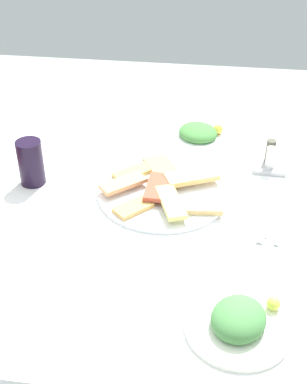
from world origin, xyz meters
The scene contains 9 objects.
dining_table centered at (0.00, 0.00, 0.68)m, with size 1.05×0.89×0.77m.
pide_platter centered at (0.06, -0.03, 0.78)m, with size 0.34×0.34×0.04m.
salad_plate_greens centered at (-0.36, -0.23, 0.79)m, with size 0.20×0.20×0.06m.
salad_plate_rice centered at (0.37, -0.10, 0.78)m, with size 0.20×0.20×0.04m.
soda_can centered at (0.07, 0.31, 0.83)m, with size 0.07×0.07×0.12m, color black.
paper_napkin centered at (-0.02, -0.32, 0.77)m, with size 0.15×0.15×0.00m, color white.
fork centered at (-0.02, -0.34, 0.77)m, with size 0.19×0.01×0.01m, color silver.
spoon centered at (-0.02, -0.30, 0.77)m, with size 0.19×0.02×0.01m, color silver.
condiment_caddy centered at (0.23, -0.31, 0.79)m, with size 0.09×0.09×0.08m.
Camera 1 is at (-1.05, -0.16, 1.54)m, focal length 49.79 mm.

